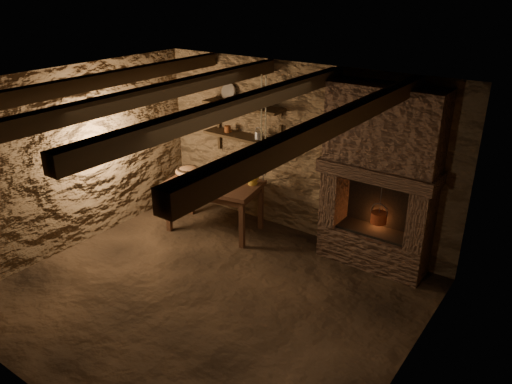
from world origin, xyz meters
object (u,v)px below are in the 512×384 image
Objects in this scene: stoneware_jug at (253,171)px; wooden_bowl at (188,171)px; iron_stockpot at (256,101)px; red_pot at (379,217)px; work_table at (215,204)px.

wooden_bowl is at bearing -153.72° from stoneware_jug.
iron_stockpot is at bearing 30.25° from wooden_bowl.
stoneware_jug is 0.86× the size of red_pot.
iron_stockpot is (0.35, 0.52, 1.45)m from work_table.
work_table is at bearing -2.43° from wooden_bowl.
red_pot is at bearing 17.61° from stoneware_jug.
stoneware_jug is 0.96m from iron_stockpot.
stoneware_jug reaches higher than work_table.
red_pot reaches higher than work_table.
work_table is 0.78m from stoneware_jug.
red_pot is (2.29, 0.40, 0.30)m from work_table.
work_table is 2.63× the size of red_pot.
iron_stockpot is (0.86, 0.50, 1.06)m from wooden_bowl.
wooden_bowl reaches higher than work_table.
stoneware_jug is at bearing 13.30° from wooden_bowl.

